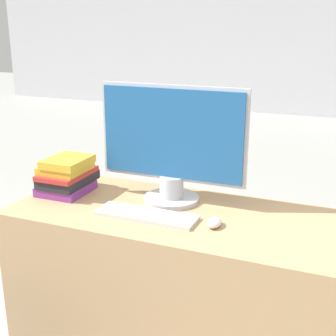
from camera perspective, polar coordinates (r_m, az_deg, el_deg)
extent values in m
cube|color=silver|center=(7.79, 18.65, 16.12)|extent=(12.00, 0.06, 2.80)
cube|color=tan|center=(2.04, 1.38, -14.90)|extent=(1.37, 0.58, 0.73)
cylinder|color=#B7B7BC|center=(1.99, 0.43, -3.77)|extent=(0.24, 0.24, 0.02)
cylinder|color=#B7B7BC|center=(1.97, 0.43, -2.28)|extent=(0.10, 0.10, 0.09)
cube|color=#B7B7BC|center=(1.91, 0.50, 4.24)|extent=(0.63, 0.01, 0.40)
cube|color=#1E5693|center=(1.91, 0.45, 4.21)|extent=(0.60, 0.02, 0.37)
cube|color=silver|center=(1.83, -2.63, -5.78)|extent=(0.40, 0.12, 0.02)
ellipsoid|color=silver|center=(1.75, 5.66, -6.63)|extent=(0.05, 0.08, 0.03)
cube|color=#7A3384|center=(2.13, -12.32, -2.44)|extent=(0.20, 0.21, 0.04)
cube|color=#232328|center=(2.13, -12.08, -1.34)|extent=(0.18, 0.25, 0.04)
cube|color=#B72D28|center=(2.11, -12.21, -0.64)|extent=(0.18, 0.25, 0.02)
cube|color=gold|center=(2.10, -12.39, 0.00)|extent=(0.18, 0.20, 0.03)
cube|color=gold|center=(2.08, -12.15, 0.76)|extent=(0.17, 0.20, 0.03)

